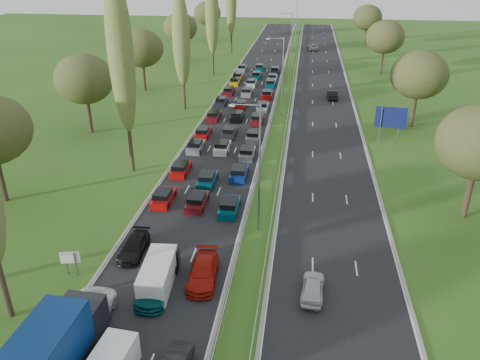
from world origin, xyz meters
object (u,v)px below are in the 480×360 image
at_px(near_car_3, 134,247).
at_px(white_van_rear, 159,273).
at_px(blue_lorry, 48,358).
at_px(direction_sign, 391,119).
at_px(info_sign, 70,260).
at_px(near_car_2, 83,317).

distance_m(near_car_3, white_van_rear, 5.02).
distance_m(blue_lorry, direction_sign, 49.74).
bearing_deg(info_sign, blue_lorry, -69.62).
xyz_separation_m(info_sign, direction_sign, (28.80, 32.74, 2.20)).
distance_m(near_car_2, near_car_3, 8.81).
bearing_deg(near_car_3, blue_lorry, -91.89).
height_order(near_car_3, blue_lorry, blue_lorry).
bearing_deg(direction_sign, info_sign, -131.34).
relative_size(blue_lorry, info_sign, 4.80).
height_order(blue_lorry, info_sign, blue_lorry).
bearing_deg(info_sign, white_van_rear, -2.11).
bearing_deg(blue_lorry, direction_sign, 61.59).
distance_m(white_van_rear, direction_sign, 39.51).
xyz_separation_m(near_car_3, blue_lorry, (-0.09, -13.70, 1.50)).
bearing_deg(near_car_2, direction_sign, 57.62).
xyz_separation_m(near_car_2, direction_sign, (25.34, 38.08, 2.74)).
bearing_deg(blue_lorry, info_sign, 112.15).
relative_size(blue_lorry, white_van_rear, 1.89).
distance_m(info_sign, direction_sign, 43.66).
relative_size(near_car_3, white_van_rear, 0.86).
distance_m(near_car_3, info_sign, 5.25).
bearing_deg(near_car_2, blue_lorry, -84.71).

